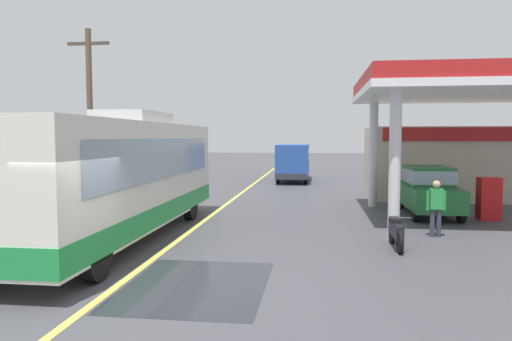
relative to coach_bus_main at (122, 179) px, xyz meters
The scene contains 10 objects.
ground 15.84m from the coach_bus_main, 83.99° to the left, with size 120.00×120.00×0.00m, color #424247.
lane_divider_stripe 10.93m from the coach_bus_main, 81.21° to the left, with size 0.16×50.00×0.01m, color #D8CC4C.
wet_puddle_patch 5.29m from the coach_bus_main, 50.70° to the right, with size 2.76×3.55×0.01m, color #26282D.
coach_bus_main is the anchor object (origin of this frame).
gas_station_roadside 14.61m from the coach_bus_main, 37.34° to the left, with size 9.10×11.95×5.10m.
car_at_pump 11.17m from the coach_bus_main, 29.50° to the left, with size 1.70×4.20×1.82m.
minibus_opposing_lane 18.97m from the coach_bus_main, 77.74° to the left, with size 2.04×6.13×2.44m.
motorcycle_parked_forecourt 7.72m from the coach_bus_main, ahead, with size 0.55×1.80×0.92m.
pedestrian_near_pump 9.14m from the coach_bus_main, ahead, with size 0.55×0.22×1.66m.
utility_pole_roadside 7.53m from the coach_bus_main, 123.21° to the left, with size 1.80×0.24×7.42m.
Camera 1 is at (3.85, -8.35, 2.91)m, focal length 32.79 mm.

